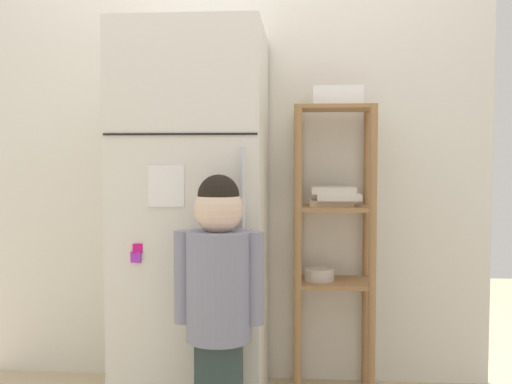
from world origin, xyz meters
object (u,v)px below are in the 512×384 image
Objects in this scene: refrigerator at (194,219)px; fruit_bin at (338,97)px; child_standing at (219,285)px; pantry_shelf_unit at (333,226)px.

fruit_bin is (0.65, 0.17, 0.55)m from refrigerator.
refrigerator reaches higher than child_standing.
refrigerator is 0.87m from fruit_bin.
pantry_shelf_unit is at bearing 14.85° from refrigerator.
refrigerator is at bearing -165.15° from pantry_shelf_unit.
refrigerator is 0.52m from child_standing.
refrigerator is at bearing 111.22° from child_standing.
child_standing is 4.61× the size of fruit_bin.
refrigerator is 7.36× the size of fruit_bin.
pantry_shelf_unit is at bearing 53.40° from child_standing.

